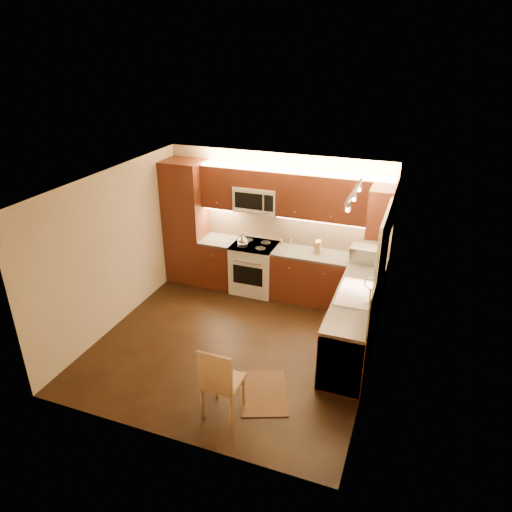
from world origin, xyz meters
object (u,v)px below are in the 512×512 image
at_px(toaster_oven, 364,254).
at_px(microwave, 257,199).
at_px(sink, 358,289).
at_px(dining_chair, 223,379).
at_px(knife_block, 318,247).
at_px(stove, 254,267).
at_px(soap_bottle, 378,266).
at_px(kettle, 243,240).

bearing_deg(toaster_oven, microwave, 178.84).
height_order(sink, dining_chair, sink).
bearing_deg(toaster_oven, knife_block, 177.86).
bearing_deg(toaster_oven, stove, -177.11).
xyz_separation_m(stove, sink, (2.00, -1.12, 0.52)).
height_order(toaster_oven, soap_bottle, toaster_oven).
bearing_deg(kettle, soap_bottle, -5.45).
distance_m(stove, soap_bottle, 2.27).
distance_m(stove, dining_chair, 3.14).
bearing_deg(toaster_oven, dining_chair, -108.79).
bearing_deg(dining_chair, sink, 57.98).
distance_m(microwave, kettle, 0.76).
xyz_separation_m(stove, knife_block, (1.13, 0.09, 0.55)).
height_order(kettle, dining_chair, kettle).
bearing_deg(kettle, dining_chair, -73.11).
bearing_deg(soap_bottle, stove, 175.34).
height_order(sink, toaster_oven, toaster_oven).
xyz_separation_m(toaster_oven, soap_bottle, (0.27, -0.37, -0.02)).
distance_m(sink, toaster_oven, 1.16).
bearing_deg(toaster_oven, soap_bottle, -51.45).
distance_m(kettle, toaster_oven, 2.08).
bearing_deg(soap_bottle, kettle, 178.98).
relative_size(stove, dining_chair, 0.93).
bearing_deg(sink, knife_block, 125.72).
bearing_deg(sink, microwave, 147.79).
relative_size(stove, soap_bottle, 4.27).
height_order(stove, knife_block, knife_block).
relative_size(kettle, soap_bottle, 1.02).
bearing_deg(microwave, toaster_oven, -3.09).
relative_size(sink, toaster_oven, 2.05).
bearing_deg(microwave, dining_chair, -76.93).
relative_size(stove, toaster_oven, 2.20).
xyz_separation_m(sink, kettle, (-2.17, 1.00, 0.06)).
relative_size(microwave, soap_bottle, 3.52).
bearing_deg(kettle, sink, -25.10).
distance_m(sink, knife_block, 1.49).
relative_size(microwave, kettle, 3.45).
relative_size(kettle, knife_block, 1.04).
bearing_deg(knife_block, stove, 178.58).
distance_m(sink, dining_chair, 2.35).
bearing_deg(sink, dining_chair, -123.11).
height_order(soap_bottle, dining_chair, soap_bottle).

